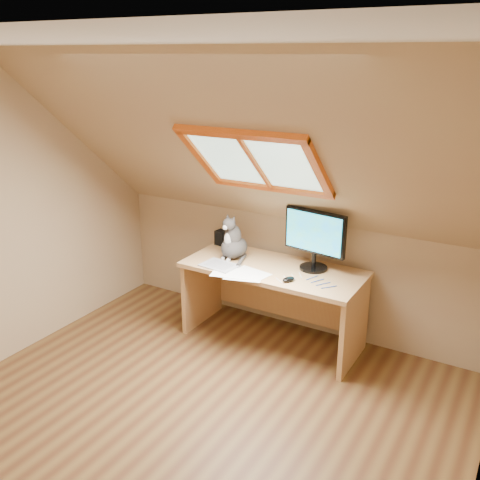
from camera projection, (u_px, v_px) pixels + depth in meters
The scene contains 10 objects.
ground at pixel (177, 433), 3.51m from camera, with size 3.50×3.50×0.00m, color brown.
room_shell at pixel (157, 230), 2.95m from camera, with size 3.52×3.52×2.41m.
desk at pixel (276, 288), 4.53m from camera, with size 1.50×0.65×0.68m.
monitor at pixel (315, 236), 4.27m from camera, with size 0.54×0.23×0.50m.
cat at pixel (233, 242), 4.56m from camera, with size 0.27×0.30×0.40m.
desk_speaker at pixel (221, 237), 4.91m from camera, with size 0.09×0.09×0.13m, color black.
graphics_tablet at pixel (219, 265), 4.42m from camera, with size 0.30×0.21×0.01m, color #B2B2B7.
mouse at pixel (289, 279), 4.13m from camera, with size 0.06×0.11×0.03m, color black.
papers at pixel (240, 274), 4.27m from camera, with size 0.35×0.30×0.01m.
cables at pixel (308, 281), 4.14m from camera, with size 0.51×0.26×0.01m.
Camera 1 is at (1.81, -2.28, 2.36)m, focal length 40.00 mm.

